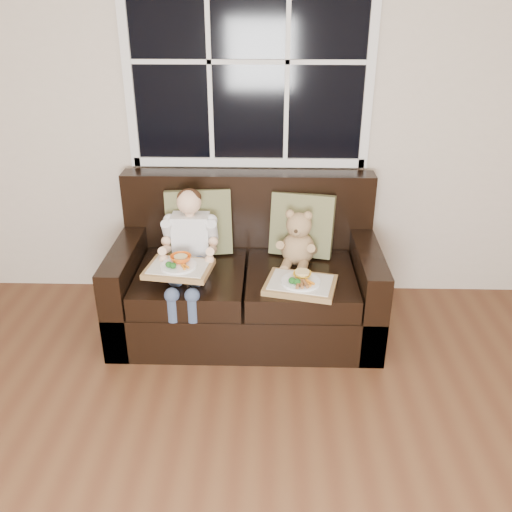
{
  "coord_description": "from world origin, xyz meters",
  "views": [
    {
      "loc": [
        0.07,
        -1.16,
        2.04
      ],
      "look_at": [
        -0.01,
        1.85,
        0.58
      ],
      "focal_mm": 38.0,
      "sensor_mm": 36.0,
      "label": 1
    }
  ],
  "objects_px": {
    "child": "(189,245)",
    "tray_left": "(179,267)",
    "loveseat": "(247,281)",
    "teddy_bear": "(298,242)",
    "tray_right": "(301,284)"
  },
  "relations": [
    {
      "from": "teddy_bear",
      "to": "tray_right",
      "type": "distance_m",
      "value": 0.35
    },
    {
      "from": "loveseat",
      "to": "tray_left",
      "type": "distance_m",
      "value": 0.57
    },
    {
      "from": "child",
      "to": "tray_left",
      "type": "bearing_deg",
      "value": -99.44
    },
    {
      "from": "child",
      "to": "teddy_bear",
      "type": "xyz_separation_m",
      "value": [
        0.69,
        0.11,
        -0.02
      ]
    },
    {
      "from": "child",
      "to": "tray_right",
      "type": "height_order",
      "value": "child"
    },
    {
      "from": "teddy_bear",
      "to": "tray_right",
      "type": "xyz_separation_m",
      "value": [
        0.0,
        -0.32,
        -0.12
      ]
    },
    {
      "from": "teddy_bear",
      "to": "tray_left",
      "type": "bearing_deg",
      "value": -144.02
    },
    {
      "from": "loveseat",
      "to": "tray_left",
      "type": "xyz_separation_m",
      "value": [
        -0.39,
        -0.32,
        0.27
      ]
    },
    {
      "from": "loveseat",
      "to": "child",
      "type": "bearing_deg",
      "value": -162.03
    },
    {
      "from": "tray_left",
      "to": "loveseat",
      "type": "bearing_deg",
      "value": 48.22
    },
    {
      "from": "child",
      "to": "tray_left",
      "type": "height_order",
      "value": "child"
    },
    {
      "from": "child",
      "to": "teddy_bear",
      "type": "height_order",
      "value": "child"
    },
    {
      "from": "tray_right",
      "to": "loveseat",
      "type": "bearing_deg",
      "value": 148.2
    },
    {
      "from": "child",
      "to": "teddy_bear",
      "type": "distance_m",
      "value": 0.7
    },
    {
      "from": "loveseat",
      "to": "teddy_bear",
      "type": "bearing_deg",
      "value": -1.62
    }
  ]
}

